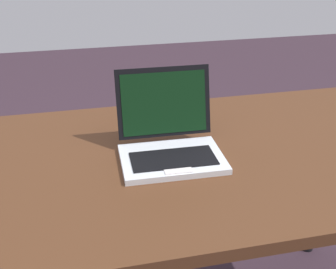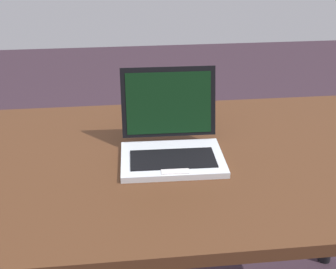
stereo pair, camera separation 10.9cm
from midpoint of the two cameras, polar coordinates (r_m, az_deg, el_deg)
The scene contains 2 objects.
desk at distance 1.22m, azimuth 1.25°, elevation -6.09°, with size 1.38×0.77×0.75m.
laptop_front at distance 1.15m, azimuth -2.53°, elevation -0.83°, with size 0.28×0.25×0.22m.
Camera 1 is at (-0.31, -0.98, 1.32)m, focal length 45.57 mm.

